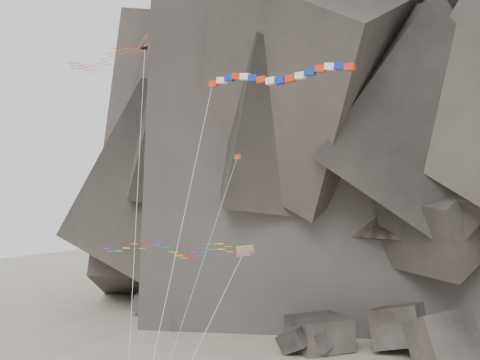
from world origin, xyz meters
The scene contains 6 objects.
headland centered at (0.00, 70.00, 42.00)m, with size 110.00×70.00×84.00m, color #4B423D, non-canonical shape.
boulder_field centered at (1.94, 34.26, 2.16)m, with size 83.95×16.89×7.95m.
delta_kite centered at (-11.63, 0.44, 31.07)m, with size 15.61×11.94×31.31m.
banner_kite centered at (4.67, 0.62, 28.03)m, with size 11.44×11.19×27.16m.
parafoil_kite centered at (-3.86, -0.73, 15.74)m, with size 13.18×10.49×14.76m.
pennant_kite centered at (-0.17, 0.47, 18.03)m, with size 0.58×13.61×21.35m.
Camera 1 is at (23.69, -37.28, 19.91)m, focal length 45.00 mm.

